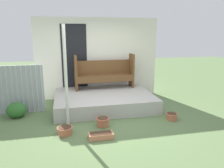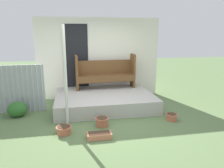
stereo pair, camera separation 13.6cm
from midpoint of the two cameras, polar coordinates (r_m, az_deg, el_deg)
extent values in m
plane|color=#5B7547|center=(5.56, -1.70, -9.34)|extent=(24.00, 24.00, 0.00)
cube|color=#B2AFA8|center=(6.45, -2.73, -4.24)|extent=(2.80, 2.04, 0.39)
cube|color=white|center=(7.23, -4.22, 6.67)|extent=(4.00, 0.06, 2.60)
cube|color=black|center=(7.12, -10.38, 7.15)|extent=(0.80, 0.02, 2.00)
cylinder|color=#AAB0B5|center=(6.43, -27.24, -1.56)|extent=(0.04, 0.04, 1.31)
cylinder|color=#AAB0B5|center=(6.40, -26.18, -1.51)|extent=(0.04, 0.04, 1.31)
cylinder|color=#AAB0B5|center=(6.37, -25.11, -1.46)|extent=(0.04, 0.04, 1.31)
cylinder|color=#AAB0B5|center=(6.35, -24.03, -1.41)|extent=(0.04, 0.04, 1.31)
cylinder|color=#AAB0B5|center=(6.32, -22.94, -1.36)|extent=(0.04, 0.04, 1.31)
cylinder|color=#AAB0B5|center=(6.30, -21.84, -1.31)|extent=(0.04, 0.04, 1.31)
cylinder|color=#AAB0B5|center=(6.28, -20.74, -1.26)|extent=(0.04, 0.04, 1.31)
cylinder|color=#AAB0B5|center=(6.26, -19.63, -1.21)|extent=(0.04, 0.04, 1.31)
cylinder|color=#AAB0B5|center=(6.24, -18.51, -1.15)|extent=(0.04, 0.04, 1.31)
cylinder|color=silver|center=(5.08, -12.72, 1.85)|extent=(0.07, 0.07, 2.32)
cube|color=brown|center=(6.79, -10.01, 2.84)|extent=(0.08, 0.40, 1.08)
cube|color=brown|center=(7.16, 4.58, 3.55)|extent=(0.08, 0.40, 1.08)
cube|color=brown|center=(6.94, -2.51, 2.22)|extent=(1.76, 0.48, 0.04)
cube|color=brown|center=(6.78, -2.17, 1.10)|extent=(1.75, 0.11, 0.16)
cube|color=brown|center=(7.07, -2.84, 4.43)|extent=(1.75, 0.12, 0.45)
cylinder|color=#B76647|center=(4.93, -12.99, -11.79)|extent=(0.30, 0.30, 0.17)
torus|color=#B76647|center=(4.90, -13.03, -11.04)|extent=(0.34, 0.34, 0.02)
cylinder|color=#422D1E|center=(4.89, -13.04, -10.87)|extent=(0.28, 0.28, 0.01)
cylinder|color=#B76647|center=(5.20, -3.19, -9.87)|extent=(0.28, 0.28, 0.20)
torus|color=#B76647|center=(5.16, -3.20, -8.98)|extent=(0.32, 0.32, 0.02)
cylinder|color=#422D1E|center=(5.16, -3.20, -8.82)|extent=(0.26, 0.26, 0.01)
cylinder|color=#B76647|center=(5.73, 14.62, -8.22)|extent=(0.26, 0.26, 0.16)
torus|color=#B76647|center=(5.70, 14.66, -7.58)|extent=(0.30, 0.30, 0.02)
cylinder|color=#422D1E|center=(5.70, 14.67, -7.43)|extent=(0.24, 0.24, 0.01)
cube|color=tan|center=(4.66, -3.78, -13.31)|extent=(0.51, 0.23, 0.12)
cube|color=#422D1E|center=(4.64, -3.80, -12.62)|extent=(0.45, 0.20, 0.01)
ellipsoid|color=#2D6628|center=(6.18, -24.25, -6.24)|extent=(0.50, 0.45, 0.39)
camera|label=1|loc=(0.07, -90.69, -0.17)|focal=35.00mm
camera|label=2|loc=(0.07, 89.31, 0.17)|focal=35.00mm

